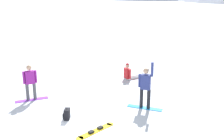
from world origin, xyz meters
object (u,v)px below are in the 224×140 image
snowboarder_foreground (30,82)px  snowboarder_midground (145,87)px  loose_snowboard_near_left (96,131)px  backpack_black (67,114)px  snowboarder_background (130,74)px

snowboarder_foreground → snowboarder_midground: bearing=18.9°
snowboarder_foreground → snowboarder_midground: size_ratio=0.81×
loose_snowboard_near_left → backpack_black: 1.55m
backpack_black → snowboarder_background: bearing=90.1°
snowboarder_foreground → loose_snowboard_near_left: size_ratio=0.97×
snowboarder_foreground → backpack_black: size_ratio=3.58×
snowboarder_background → snowboarder_midground: bearing=-55.4°
snowboarder_foreground → snowboarder_background: snowboarder_foreground is taller
snowboarder_midground → backpack_black: size_ratio=4.39×
snowboarder_foreground → backpack_black: snowboarder_foreground is taller
snowboarder_midground → loose_snowboard_near_left: bearing=-105.8°
snowboarder_foreground → loose_snowboard_near_left: (4.19, -1.04, -0.87)m
snowboarder_foreground → snowboarder_background: (2.67, 5.03, -0.55)m
snowboarder_midground → snowboarder_background: 4.09m
snowboarder_midground → loose_snowboard_near_left: 3.01m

